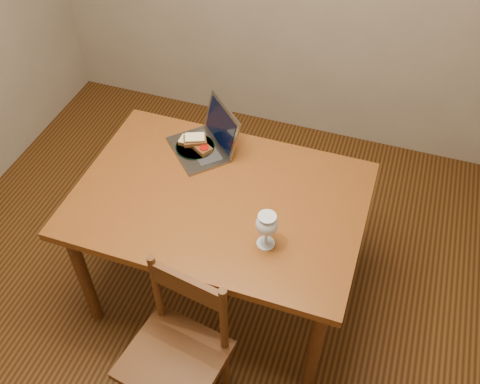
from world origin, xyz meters
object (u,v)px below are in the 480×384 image
(chair, at_px, (176,349))
(table, at_px, (220,209))
(plate, at_px, (195,148))
(milk_glass, at_px, (266,230))
(laptop, at_px, (209,138))

(chair, bearing_deg, table, 102.09)
(table, height_order, plate, plate)
(milk_glass, height_order, laptop, laptop)
(table, xyz_separation_m, laptop, (-0.16, 0.30, 0.14))
(chair, relative_size, plate, 2.32)
(milk_glass, xyz_separation_m, laptop, (-0.44, 0.49, -0.03))
(table, distance_m, chair, 0.65)
(plate, bearing_deg, chair, -73.94)
(milk_glass, relative_size, laptop, 0.44)
(laptop, bearing_deg, chair, -33.42)
(chair, height_order, laptop, laptop)
(table, relative_size, plate, 6.72)
(chair, height_order, plate, chair)
(plate, height_order, milk_glass, milk_glass)
(plate, relative_size, laptop, 0.48)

